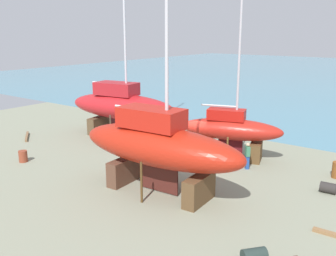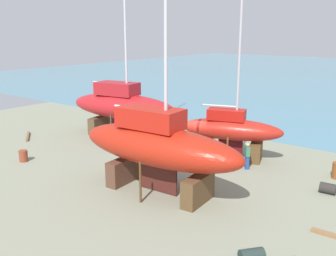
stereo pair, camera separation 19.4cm
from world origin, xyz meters
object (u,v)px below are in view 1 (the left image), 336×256
(barrel_rust_mid, at_px, (254,255))
(barrel_rust_far, at_px, (328,188))
(sailboat_small_center, at_px, (121,106))
(sailboat_mid_port, at_px, (231,130))
(worker, at_px, (247,155))
(barrel_tar_black, at_px, (23,156))
(sailboat_far_slipway, at_px, (158,145))

(barrel_rust_mid, bearing_deg, barrel_rust_far, 86.68)
(barrel_rust_mid, bearing_deg, sailboat_small_center, 148.37)
(sailboat_mid_port, xyz_separation_m, barrel_rust_far, (6.87, -1.96, -1.69))
(sailboat_mid_port, xyz_separation_m, worker, (1.82, -1.15, -1.12))
(barrel_tar_black, height_order, barrel_rust_far, barrel_tar_black)
(sailboat_mid_port, bearing_deg, barrel_rust_far, -33.58)
(sailboat_far_slipway, distance_m, barrel_rust_mid, 7.72)
(sailboat_mid_port, height_order, barrel_rust_far, sailboat_mid_port)
(sailboat_mid_port, bearing_deg, barrel_tar_black, -157.63)
(barrel_tar_black, xyz_separation_m, barrel_rust_mid, (16.82, -1.35, -0.10))
(sailboat_small_center, xyz_separation_m, barrel_rust_far, (16.56, -1.76, -2.22))
(sailboat_small_center, relative_size, barrel_rust_mid, 19.31)
(sailboat_far_slipway, height_order, barrel_rust_mid, sailboat_far_slipway)
(barrel_tar_black, xyz_separation_m, barrel_rust_far, (17.29, 6.80, -0.10))
(sailboat_far_slipway, xyz_separation_m, worker, (2.19, 6.06, -1.72))
(worker, bearing_deg, sailboat_small_center, 136.72)
(barrel_tar_black, bearing_deg, barrel_rust_far, 21.46)
(sailboat_small_center, distance_m, worker, 11.67)
(sailboat_far_slipway, height_order, barrel_rust_far, sailboat_far_slipway)
(barrel_tar_black, relative_size, barrel_rust_mid, 0.84)
(sailboat_far_slipway, relative_size, worker, 10.01)
(worker, relative_size, barrel_rust_mid, 1.84)
(worker, relative_size, barrel_rust_far, 2.05)
(barrel_rust_mid, distance_m, barrel_rust_far, 8.16)
(worker, distance_m, barrel_rust_mid, 10.07)
(sailboat_far_slipway, xyz_separation_m, barrel_tar_black, (-10.05, -1.54, -2.20))
(sailboat_far_slipway, height_order, barrel_tar_black, sailboat_far_slipway)
(sailboat_mid_port, bearing_deg, barrel_rust_mid, -75.35)
(sailboat_far_slipway, distance_m, sailboat_mid_port, 7.25)
(barrel_rust_mid, bearing_deg, barrel_tar_black, 175.39)
(barrel_tar_black, bearing_deg, barrel_rust_mid, -4.61)
(barrel_rust_mid, bearing_deg, worker, 117.05)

